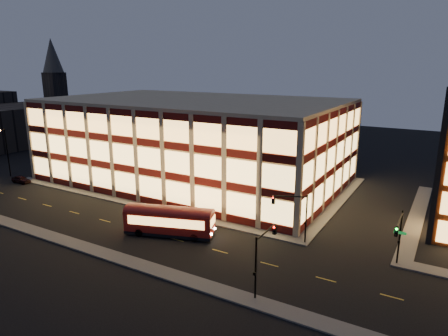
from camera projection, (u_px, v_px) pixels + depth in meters
The scene contains 15 objects.
ground at pixel (146, 210), 57.47m from camera, with size 200.00×200.00×0.00m, color black.
sidewalk_office_south at pixel (135, 204), 59.75m from camera, with size 54.00×2.00×0.15m, color #514F4C.
sidewalk_office_east at pixel (337, 202), 60.45m from camera, with size 2.00×30.00×0.15m, color #514F4C.
sidewalk_tower_west at pixel (417, 215), 55.09m from camera, with size 2.00×30.00×0.15m, color #514F4C.
sidewalk_near at pixel (72, 243), 46.58m from camera, with size 100.00×2.00×0.15m, color #514F4C.
office_building at pixel (195, 140), 71.22m from camera, with size 50.45×30.45×14.50m.
bg_building_a at pixel (5, 127), 101.50m from camera, with size 18.00×28.00×10.00m, color #2D2621.
church_tower at pixel (57, 102), 122.79m from camera, with size 5.00×5.00×18.00m, color #2D2621.
church_spire at pixel (52, 55), 119.28m from camera, with size 6.00×6.00×10.00m, color #4C473F.
traffic_signal_far at pixel (294, 210), 45.81m from camera, with size 3.79×1.87×6.00m.
traffic_signal_right at pixel (399, 233), 39.59m from camera, with size 1.20×4.37×6.00m.
traffic_signal_near at pixel (263, 250), 35.75m from camera, with size 0.32×4.45×6.00m.
street_lamp_a at pixel (6, 148), 73.36m from camera, with size 0.44×1.22×9.02m.
trolley_bus at pixel (169, 219), 48.48m from camera, with size 11.16×5.95×3.68m.
parked_car_0 at pixel (21, 179), 70.37m from camera, with size 1.51×3.75×1.28m, color black.
Camera 1 is at (36.97, -41.09, 20.25)m, focal length 32.00 mm.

